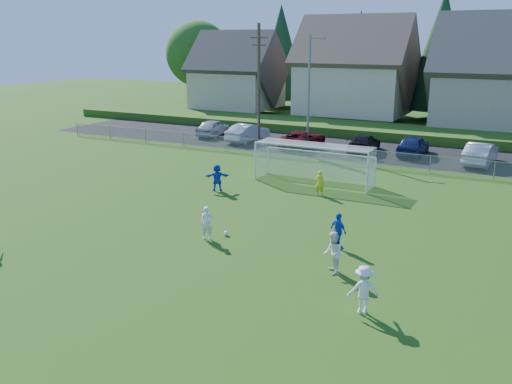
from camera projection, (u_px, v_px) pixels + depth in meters
ground at (159, 279)px, 20.42m from camera, size 160.00×160.00×0.00m
asphalt_lot at (366, 150)px, 43.94m from camera, size 60.00×60.00×0.00m
grass_embankment at (389, 132)px, 50.25m from camera, size 70.00×6.00×0.80m
soccer_ball at (226, 233)px, 24.89m from camera, size 0.22×0.22×0.22m
player_white_a at (207, 223)px, 24.26m from camera, size 0.66×0.57×1.53m
player_white_b at (333, 253)px, 20.69m from camera, size 0.95×1.02×1.68m
player_white_c at (363, 290)px, 17.72m from camera, size 1.23×1.06×1.66m
player_blue_a at (338, 231)px, 23.27m from camera, size 0.99×0.78×1.57m
player_blue_b at (217, 177)px, 32.07m from camera, size 1.51×1.22×1.61m
goalkeeper at (320, 183)px, 31.19m from camera, size 0.62×0.52×1.45m
car_a at (213, 128)px, 50.30m from camera, size 2.25×4.61×1.51m
car_b at (248, 133)px, 47.46m from camera, size 2.22×4.91×1.56m
car_c at (303, 139)px, 44.93m from camera, size 2.83×5.28×1.41m
car_d at (364, 143)px, 43.20m from camera, size 2.19×4.85×1.38m
car_e at (413, 145)px, 41.86m from camera, size 1.91×4.61×1.56m
car_f at (480, 154)px, 38.80m from camera, size 2.11×4.96×1.59m
soccer_goal at (315, 157)px, 33.70m from camera, size 7.42×1.90×2.50m
chainlink_fence at (345, 155)px, 39.06m from camera, size 52.06×0.06×1.20m
streetlight at (309, 89)px, 43.29m from camera, size 1.38×0.18×9.00m
utility_pole at (259, 82)px, 46.28m from camera, size 1.60×0.26×10.00m
houses_row at (432, 53)px, 53.86m from camera, size 53.90×11.45×13.27m
tree_row at (433, 56)px, 59.75m from camera, size 65.98×12.36×13.80m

